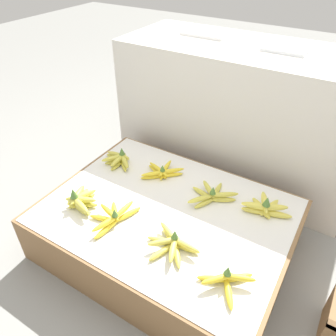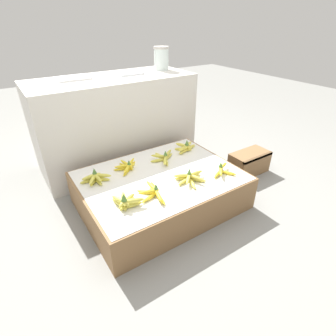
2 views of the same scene
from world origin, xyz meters
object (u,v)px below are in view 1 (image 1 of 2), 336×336
at_px(banana_bunch_middle_midleft, 162,172).
at_px(foam_tray_white, 208,33).
at_px(banana_bunch_middle_right, 265,208).
at_px(banana_bunch_middle_midright, 212,195).
at_px(banana_bunch_front_right, 227,280).
at_px(banana_bunch_front_left, 80,200).
at_px(banana_bunch_front_midleft, 113,217).
at_px(banana_bunch_front_midright, 172,244).
at_px(banana_bunch_middle_left, 119,160).

relative_size(banana_bunch_middle_midleft, foam_tray_white, 0.77).
relative_size(banana_bunch_middle_midleft, banana_bunch_middle_right, 0.90).
bearing_deg(banana_bunch_middle_midright, banana_bunch_front_right, -57.83).
bearing_deg(banana_bunch_front_left, banana_bunch_front_midleft, 1.04).
bearing_deg(banana_bunch_front_right, banana_bunch_middle_midleft, 142.14).
bearing_deg(foam_tray_white, banana_bunch_middle_right, -45.60).
bearing_deg(banana_bunch_front_midright, banana_bunch_front_midleft, -179.31).
relative_size(banana_bunch_front_left, banana_bunch_front_midright, 0.71).
bearing_deg(banana_bunch_middle_midright, banana_bunch_middle_right, 10.29).
bearing_deg(foam_tray_white, banana_bunch_front_midright, -69.38).
height_order(banana_bunch_middle_midright, foam_tray_white, foam_tray_white).
bearing_deg(banana_bunch_middle_midleft, banana_bunch_front_right, -37.86).
xyz_separation_m(banana_bunch_front_left, banana_bunch_front_right, (0.78, -0.04, -0.01)).
height_order(banana_bunch_front_right, banana_bunch_middle_left, banana_bunch_middle_left).
relative_size(banana_bunch_front_right, foam_tray_white, 0.77).
distance_m(banana_bunch_front_midleft, banana_bunch_middle_midright, 0.49).
distance_m(banana_bunch_middle_left, banana_bunch_middle_midright, 0.58).
bearing_deg(banana_bunch_front_midleft, banana_bunch_front_right, -3.85).
bearing_deg(banana_bunch_middle_midleft, foam_tray_white, 99.19).
xyz_separation_m(banana_bunch_middle_left, banana_bunch_middle_right, (0.84, 0.05, 0.00)).
relative_size(banana_bunch_front_midright, banana_bunch_middle_left, 1.10).
distance_m(banana_bunch_middle_midleft, foam_tray_white, 0.91).
xyz_separation_m(banana_bunch_front_midleft, banana_bunch_middle_midright, (0.32, 0.37, 0.00)).
height_order(banana_bunch_front_midleft, banana_bunch_front_right, banana_bunch_front_right).
height_order(banana_bunch_front_midright, foam_tray_white, foam_tray_white).
xyz_separation_m(banana_bunch_middle_midright, foam_tray_white, (-0.43, 0.75, 0.55)).
bearing_deg(banana_bunch_middle_left, banana_bunch_middle_midleft, 7.55).
xyz_separation_m(banana_bunch_front_left, banana_bunch_middle_midleft, (0.21, 0.41, -0.01)).
relative_size(banana_bunch_front_left, banana_bunch_middle_midleft, 0.81).
xyz_separation_m(banana_bunch_front_right, foam_tray_white, (-0.69, 1.16, 0.55)).
distance_m(banana_bunch_front_midleft, banana_bunch_front_midright, 0.31).
height_order(banana_bunch_front_left, banana_bunch_middle_midleft, banana_bunch_front_left).
xyz_separation_m(banana_bunch_front_left, banana_bunch_front_midleft, (0.20, 0.00, -0.01)).
height_order(banana_bunch_middle_midright, banana_bunch_middle_right, banana_bunch_middle_right).
height_order(banana_bunch_front_midleft, banana_bunch_middle_left, banana_bunch_middle_left).
xyz_separation_m(banana_bunch_front_midleft, foam_tray_white, (-0.11, 1.12, 0.55)).
bearing_deg(banana_bunch_front_midright, banana_bunch_middle_midright, 88.52).
bearing_deg(banana_bunch_middle_midleft, banana_bunch_front_midright, -52.88).
bearing_deg(banana_bunch_middle_midleft, banana_bunch_front_midleft, -91.26).
bearing_deg(foam_tray_white, banana_bunch_middle_left, -101.45).
bearing_deg(foam_tray_white, banana_bunch_front_midleft, -84.56).
distance_m(banana_bunch_front_left, foam_tray_white, 1.25).
xyz_separation_m(banana_bunch_front_left, foam_tray_white, (0.09, 1.12, 0.54)).
bearing_deg(banana_bunch_middle_right, banana_bunch_middle_left, -176.71).
bearing_deg(foam_tray_white, banana_bunch_front_right, -59.31).
xyz_separation_m(banana_bunch_front_left, banana_bunch_front_midright, (0.51, 0.01, -0.01)).
distance_m(banana_bunch_front_midleft, banana_bunch_middle_left, 0.45).
distance_m(banana_bunch_front_midleft, foam_tray_white, 1.25).
bearing_deg(banana_bunch_middle_left, banana_bunch_front_midleft, -55.10).
xyz_separation_m(banana_bunch_front_right, banana_bunch_middle_right, (-0.00, 0.46, 0.00)).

